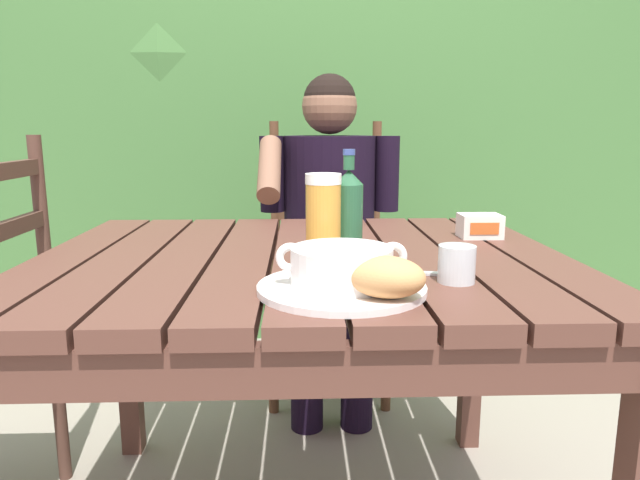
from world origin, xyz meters
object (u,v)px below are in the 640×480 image
soup_bowl (342,265)px  diner_bowl (336,214)px  beer_glass (323,218)px  bread_roll (386,277)px  water_glass_small (457,264)px  person_eating (329,218)px  table_knife (413,273)px  serving_plate (341,288)px  beer_bottle (348,213)px  chair_near_diner (327,262)px  butter_tub (480,226)px

soup_bowl → diner_bowl: size_ratio=1.57×
diner_bowl → soup_bowl: bearing=-93.0°
beer_glass → diner_bowl: 0.48m
bread_roll → diner_bowl: bread_roll is taller
soup_bowl → water_glass_small: soup_bowl is taller
person_eating → table_knife: bearing=-83.1°
person_eating → water_glass_small: size_ratio=17.72×
serving_plate → beer_bottle: (0.03, 0.25, 0.09)m
chair_near_diner → beer_glass: chair_near_diner is taller
water_glass_small → butter_tub: 0.46m
beer_bottle → butter_tub: size_ratio=2.25×
person_eating → beer_bottle: (-0.00, -0.78, 0.13)m
soup_bowl → beer_glass: 0.22m
water_glass_small → butter_tub: water_glass_small is taller
bread_roll → butter_tub: size_ratio=1.49×
serving_plate → bread_roll: 0.11m
soup_bowl → table_knife: (0.14, 0.11, -0.04)m
serving_plate → soup_bowl: 0.04m
beer_glass → table_knife: beer_glass is taller
soup_bowl → beer_bottle: bearing=82.6°
beer_bottle → butter_tub: (0.35, 0.22, -0.07)m
beer_glass → diner_bowl: size_ratio=1.29×
person_eating → butter_tub: (0.35, -0.55, 0.06)m
bread_roll → diner_bowl: (-0.03, 0.76, -0.01)m
serving_plate → water_glass_small: 0.22m
serving_plate → beer_glass: size_ratio=1.57×
soup_bowl → butter_tub: 0.61m
table_knife → diner_bowl: 0.59m
serving_plate → diner_bowl: bearing=87.0°
chair_near_diner → beer_glass: (-0.06, -1.01, 0.33)m
table_knife → diner_bowl: (-0.11, 0.58, 0.03)m
bread_roll → beer_bottle: (-0.03, 0.32, 0.05)m
table_knife → serving_plate: bearing=-143.3°
person_eating → butter_tub: bearing=-57.5°
chair_near_diner → beer_glass: bearing=-93.3°
water_glass_small → serving_plate: bearing=-166.2°
beer_glass → butter_tub: size_ratio=1.79×
butter_tub → water_glass_small: bearing=-112.5°
soup_bowl → butter_tub: (0.39, 0.47, -0.02)m
soup_bowl → diner_bowl: 0.69m
beer_glass → water_glass_small: size_ratio=2.72×
water_glass_small → table_knife: 0.09m
serving_plate → soup_bowl: size_ratio=1.29×
water_glass_small → diner_bowl: size_ratio=0.47×
serving_plate → bread_roll: bread_roll is taller
chair_near_diner → beer_bottle: bearing=-90.2°
beer_glass → bread_roll: bearing=-73.4°
beer_glass → diner_bowl: (0.06, 0.47, -0.06)m
chair_near_diner → beer_bottle: size_ratio=4.49×
soup_bowl → table_knife: soup_bowl is taller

